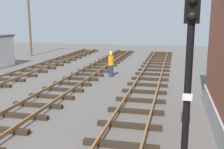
# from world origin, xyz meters

# --- Properties ---
(signal_mast) EXTENTS (0.36, 0.40, 5.09)m
(signal_mast) POSITION_xyz_m (2.55, 3.10, 3.21)
(signal_mast) COLOR black
(signal_mast) RESTS_ON ground
(utility_pole_far) EXTENTS (1.80, 0.24, 8.26)m
(utility_pole_far) POSITION_xyz_m (-13.78, 24.16, 4.32)
(utility_pole_far) COLOR brown
(utility_pole_far) RESTS_ON ground
(track_worker_foreground) EXTENTS (0.40, 0.40, 1.87)m
(track_worker_foreground) POSITION_xyz_m (-2.25, 14.94, 0.93)
(track_worker_foreground) COLOR #262D4C
(track_worker_foreground) RESTS_ON ground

